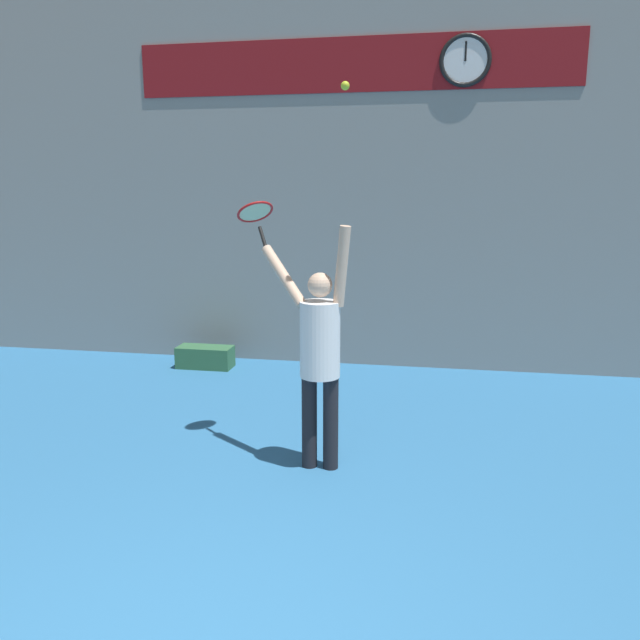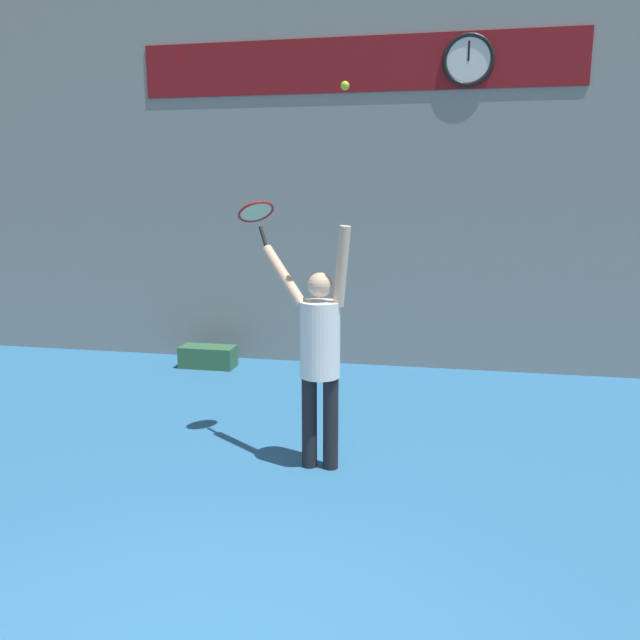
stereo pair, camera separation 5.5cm
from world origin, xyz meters
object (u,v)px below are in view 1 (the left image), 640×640
(scoreboard_clock, at_px, (465,60))
(tennis_player, at_px, (319,349))
(equipment_bag, at_px, (205,357))
(tennis_ball, at_px, (345,86))
(tennis_racket, at_px, (256,214))

(scoreboard_clock, relative_size, tennis_player, 0.30)
(tennis_player, xyz_separation_m, equipment_bag, (-2.07, 2.77, -0.90))
(tennis_player, height_order, tennis_ball, tennis_ball)
(tennis_racket, bearing_deg, tennis_player, -34.76)
(equipment_bag, bearing_deg, tennis_ball, -51.43)
(scoreboard_clock, height_order, equipment_bag, scoreboard_clock)
(tennis_player, bearing_deg, tennis_racket, 145.24)
(tennis_racket, relative_size, tennis_ball, 6.66)
(tennis_ball, distance_m, equipment_bag, 4.70)
(tennis_racket, bearing_deg, equipment_bag, 121.42)
(scoreboard_clock, height_order, tennis_racket, scoreboard_clock)
(scoreboard_clock, xyz_separation_m, tennis_racket, (-1.85, -2.81, -1.75))
(tennis_racket, distance_m, tennis_ball, 1.41)
(tennis_player, xyz_separation_m, tennis_racket, (-0.65, 0.45, 1.09))
(tennis_ball, bearing_deg, tennis_player, 156.32)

